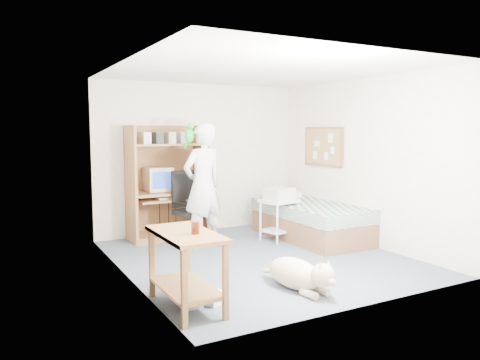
% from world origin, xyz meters
% --- Properties ---
extents(floor, '(4.00, 4.00, 0.00)m').
position_xyz_m(floor, '(0.00, 0.00, 0.00)').
color(floor, '#45515E').
rests_on(floor, ground).
extents(wall_back, '(3.60, 0.02, 2.50)m').
position_xyz_m(wall_back, '(0.00, 2.00, 1.25)').
color(wall_back, beige).
rests_on(wall_back, floor).
extents(wall_right, '(0.02, 4.00, 2.50)m').
position_xyz_m(wall_right, '(1.80, 0.00, 1.25)').
color(wall_right, beige).
rests_on(wall_right, floor).
extents(wall_left, '(0.02, 4.00, 2.50)m').
position_xyz_m(wall_left, '(-1.80, 0.00, 1.25)').
color(wall_left, beige).
rests_on(wall_left, floor).
extents(ceiling, '(3.60, 4.00, 0.02)m').
position_xyz_m(ceiling, '(0.00, 0.00, 2.50)').
color(ceiling, white).
rests_on(ceiling, wall_back).
extents(computer_hutch, '(1.20, 0.63, 1.80)m').
position_xyz_m(computer_hutch, '(-0.70, 1.74, 0.82)').
color(computer_hutch, brown).
rests_on(computer_hutch, floor).
extents(bed, '(1.02, 2.02, 0.66)m').
position_xyz_m(bed, '(1.30, 0.62, 0.29)').
color(bed, brown).
rests_on(bed, floor).
extents(side_desk, '(0.50, 1.00, 0.75)m').
position_xyz_m(side_desk, '(-1.55, -1.20, 0.49)').
color(side_desk, brown).
rests_on(side_desk, floor).
extents(corkboard, '(0.04, 0.94, 0.66)m').
position_xyz_m(corkboard, '(1.77, 0.90, 1.45)').
color(corkboard, olive).
rests_on(corkboard, wall_right).
extents(office_chair, '(0.62, 0.62, 1.10)m').
position_xyz_m(office_chair, '(-0.49, 1.23, 0.39)').
color(office_chair, black).
rests_on(office_chair, floor).
extents(person, '(0.75, 0.59, 1.83)m').
position_xyz_m(person, '(-0.43, 0.92, 0.91)').
color(person, white).
rests_on(person, floor).
extents(parrot, '(0.13, 0.23, 0.37)m').
position_xyz_m(parrot, '(-0.63, 0.93, 1.67)').
color(parrot, '#138514').
rests_on(parrot, person).
extents(dog, '(0.46, 1.08, 0.41)m').
position_xyz_m(dog, '(-0.29, -1.30, 0.18)').
color(dog, '#CAB487').
rests_on(dog, floor).
extents(printer_cart, '(0.62, 0.54, 0.64)m').
position_xyz_m(printer_cart, '(0.80, 0.74, 0.43)').
color(printer_cart, white).
rests_on(printer_cart, floor).
extents(printer, '(0.48, 0.41, 0.18)m').
position_xyz_m(printer, '(0.80, 0.74, 0.73)').
color(printer, beige).
rests_on(printer, printer_cart).
extents(crt_monitor, '(0.40, 0.43, 0.37)m').
position_xyz_m(crt_monitor, '(-0.83, 1.75, 0.96)').
color(crt_monitor, beige).
rests_on(crt_monitor, computer_hutch).
extents(keyboard, '(0.46, 0.18, 0.03)m').
position_xyz_m(keyboard, '(-0.68, 1.58, 0.67)').
color(keyboard, beige).
rests_on(keyboard, computer_hutch).
extents(pencil_cup, '(0.08, 0.08, 0.12)m').
position_xyz_m(pencil_cup, '(-0.33, 1.65, 0.82)').
color(pencil_cup, gold).
rests_on(pencil_cup, computer_hutch).
extents(drink_glass, '(0.08, 0.08, 0.12)m').
position_xyz_m(drink_glass, '(-1.50, -1.32, 0.81)').
color(drink_glass, '#3C1209').
rests_on(drink_glass, side_desk).
extents(floor_box_a, '(0.31, 0.29, 0.10)m').
position_xyz_m(floor_box_a, '(-1.26, -1.21, 0.05)').
color(floor_box_a, silver).
rests_on(floor_box_a, floor).
extents(floor_box_b, '(0.18, 0.22, 0.08)m').
position_xyz_m(floor_box_b, '(-1.50, -1.19, 0.04)').
color(floor_box_b, beige).
rests_on(floor_box_b, floor).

